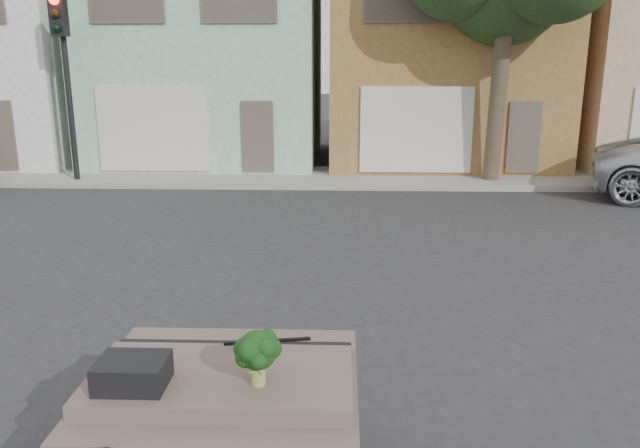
{
  "coord_description": "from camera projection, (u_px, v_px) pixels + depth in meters",
  "views": [
    {
      "loc": [
        0.87,
        -7.25,
        3.33
      ],
      "look_at": [
        0.59,
        0.5,
        1.3
      ],
      "focal_mm": 35.0,
      "sensor_mm": 36.0,
      "label": 1
    }
  ],
  "objects": [
    {
      "name": "ground_plane",
      "position": [
        272.0,
        333.0,
        7.88
      ],
      "size": [
        120.0,
        120.0,
        0.0
      ],
      "primitive_type": "plane",
      "color": "#303033",
      "rests_on": "ground"
    },
    {
      "name": "sidewalk",
      "position": [
        312.0,
        177.0,
        18.01
      ],
      "size": [
        40.0,
        3.0,
        0.15
      ],
      "primitive_type": "cube",
      "color": "gray",
      "rests_on": "ground"
    },
    {
      "name": "townhouse_mint",
      "position": [
        214.0,
        48.0,
        21.07
      ],
      "size": [
        7.2,
        8.2,
        7.55
      ],
      "primitive_type": "cube",
      "color": "#98CCA2",
      "rests_on": "ground"
    },
    {
      "name": "townhouse_tan",
      "position": [
        437.0,
        47.0,
        20.81
      ],
      "size": [
        7.2,
        8.2,
        7.55
      ],
      "primitive_type": "cube",
      "color": "olive",
      "rests_on": "ground"
    },
    {
      "name": "traffic_signal",
      "position": [
        67.0,
        91.0,
        16.65
      ],
      "size": [
        0.4,
        0.4,
        5.1
      ],
      "primitive_type": "cube",
      "color": "black",
      "rests_on": "ground"
    },
    {
      "name": "tree_near",
      "position": [
        503.0,
        24.0,
        16.11
      ],
      "size": [
        4.4,
        4.0,
        8.5
      ],
      "primitive_type": "cube",
      "color": "#263F1C",
      "rests_on": "ground"
    },
    {
      "name": "car_dashboard",
      "position": [
        227.0,
        429.0,
        4.84
      ],
      "size": [
        2.0,
        1.8,
        1.12
      ],
      "primitive_type": "cube",
      "color": "brown",
      "rests_on": "ground"
    },
    {
      "name": "instrument_hump",
      "position": [
        133.0,
        373.0,
        4.35
      ],
      "size": [
        0.48,
        0.38,
        0.2
      ],
      "primitive_type": "cube",
      "color": "black",
      "rests_on": "car_dashboard"
    },
    {
      "name": "wiper_arm",
      "position": [
        268.0,
        341.0,
        5.05
      ],
      "size": [
        0.69,
        0.15,
        0.02
      ],
      "primitive_type": "cube",
      "rotation": [
        0.0,
        0.0,
        0.17
      ],
      "color": "black",
      "rests_on": "car_dashboard"
    },
    {
      "name": "broccoli",
      "position": [
        258.0,
        357.0,
        4.35
      ],
      "size": [
        0.38,
        0.38,
        0.41
      ],
      "primitive_type": "cube",
      "rotation": [
        0.0,
        0.0,
        4.84
      ],
      "color": "black",
      "rests_on": "car_dashboard"
    }
  ]
}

